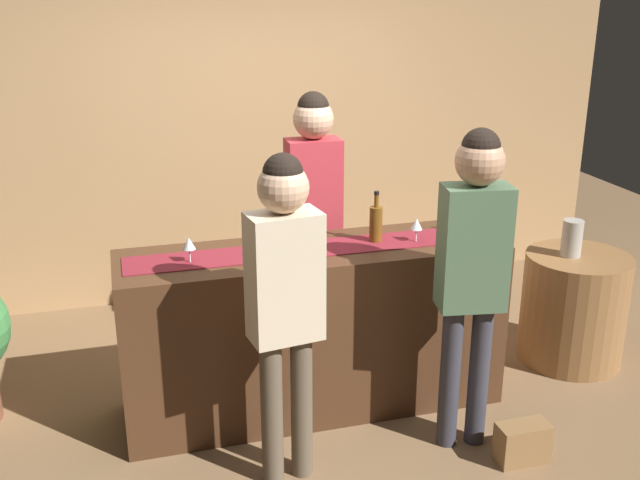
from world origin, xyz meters
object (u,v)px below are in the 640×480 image
customer_browsing (285,288)px  vase_on_side_table (572,238)px  wine_glass_near_customer (417,225)px  wine_glass_far_end (189,244)px  round_side_table (573,308)px  wine_bottle_clear (291,228)px  handbag (522,443)px  wine_bottle_amber (376,223)px  bartender (313,198)px  wine_glass_mid_counter (455,214)px  customer_sipping (473,257)px

customer_browsing → vase_on_side_table: 2.20m
wine_glass_near_customer → customer_browsing: customer_browsing is taller
wine_glass_far_end → round_side_table: (2.50, 0.12, -0.73)m
wine_bottle_clear → round_side_table: bearing=0.6°
wine_glass_far_end → customer_browsing: (0.38, -0.61, -0.05)m
round_side_table → handbag: 1.32m
wine_bottle_amber → wine_glass_far_end: bearing=-177.3°
wine_bottle_clear → wine_glass_near_customer: (0.71, -0.12, -0.01)m
wine_bottle_clear → bartender: size_ratio=0.17×
wine_bottle_clear → round_side_table: 2.06m
wine_bottle_amber → wine_glass_near_customer: (0.22, -0.07, -0.01)m
wine_bottle_clear → wine_glass_mid_counter: 1.01m
wine_glass_mid_counter → round_side_table: bearing=0.4°
round_side_table → handbag: round_side_table is taller
wine_glass_mid_counter → handbag: (0.01, -0.93, -0.99)m
wine_glass_far_end → bartender: bartender is taller
bartender → customer_browsing: 1.31m
wine_bottle_clear → customer_browsing: size_ratio=0.18×
round_side_table → wine_glass_far_end: bearing=-177.4°
wine_glass_near_customer → customer_sipping: 0.56m
wine_bottle_amber → wine_glass_far_end: wine_bottle_amber is taller
wine_glass_near_customer → vase_on_side_table: 1.19m
customer_sipping → vase_on_side_table: (1.07, 0.70, -0.24)m
wine_bottle_clear → vase_on_side_table: bearing=1.2°
customer_sipping → handbag: (0.24, -0.25, -0.99)m
bartender → round_side_table: 1.88m
round_side_table → vase_on_side_table: size_ratio=3.08×
vase_on_side_table → handbag: bearing=-131.3°
wine_glass_far_end → customer_browsing: customer_browsing is taller
wine_glass_mid_counter → customer_sipping: customer_sipping is taller
customer_sipping → round_side_table: 1.51m
handbag → bartender: bearing=117.8°
wine_bottle_clear → customer_sipping: customer_sipping is taller
wine_glass_mid_counter → wine_glass_far_end: same height
wine_glass_far_end → customer_sipping: (1.37, -0.57, -0.01)m
wine_glass_near_customer → customer_sipping: bearing=-82.0°
customer_sipping → vase_on_side_table: bearing=42.6°
wine_bottle_clear → vase_on_side_table: (1.86, 0.04, -0.25)m
customer_browsing → wine_glass_far_end: bearing=114.0°
wine_glass_near_customer → customer_sipping: (0.08, -0.55, -0.01)m
customer_sipping → vase_on_side_table: size_ratio=7.32×
wine_glass_mid_counter → vase_on_side_table: wine_glass_mid_counter is taller
bartender → customer_sipping: (0.52, -1.18, -0.03)m
wine_glass_near_customer → wine_glass_far_end: (-1.29, 0.02, 0.00)m
wine_bottle_amber → round_side_table: wine_bottle_amber is taller
wine_glass_far_end → vase_on_side_table: wine_glass_far_end is taller
wine_glass_near_customer → bartender: size_ratio=0.08×
vase_on_side_table → wine_bottle_amber: bearing=-176.5°
wine_bottle_clear → handbag: 1.70m
wine_bottle_amber → wine_glass_mid_counter: bearing=6.3°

